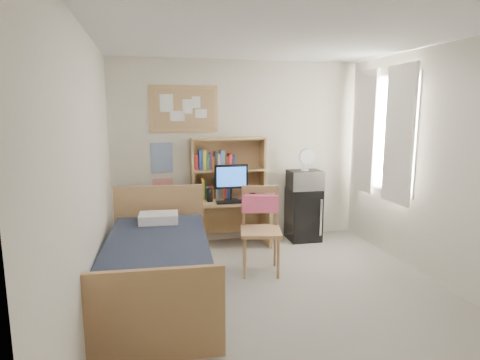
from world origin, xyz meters
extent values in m
cube|color=gray|center=(0.00, 0.00, -0.01)|extent=(3.60, 4.20, 0.02)
cube|color=white|center=(0.00, 0.00, 2.60)|extent=(3.60, 4.20, 0.02)
cube|color=silver|center=(0.00, 2.10, 1.30)|extent=(3.60, 0.04, 2.60)
cube|color=silver|center=(0.00, -2.10, 1.30)|extent=(3.60, 0.04, 2.60)
cube|color=silver|center=(-1.80, 0.00, 1.30)|extent=(0.04, 4.20, 2.60)
cube|color=silver|center=(1.80, 0.00, 1.30)|extent=(0.04, 4.20, 2.60)
cube|color=white|center=(1.75, 1.20, 1.60)|extent=(0.10, 1.40, 1.70)
cube|color=white|center=(1.72, 0.80, 1.60)|extent=(0.04, 0.55, 1.70)
cube|color=white|center=(1.72, 1.60, 1.60)|extent=(0.04, 0.55, 1.70)
cube|color=tan|center=(-0.78, 2.08, 1.92)|extent=(0.94, 0.03, 0.64)
cube|color=#27509C|center=(-1.10, 2.09, 1.25)|extent=(0.30, 0.01, 0.42)
cube|color=red|center=(-1.10, 2.09, 0.78)|extent=(0.28, 0.01, 0.36)
cube|color=tan|center=(-0.19, 1.80, 0.33)|extent=(1.08, 0.55, 0.67)
cube|color=#AB8051|center=(-0.04, 0.78, 0.51)|extent=(0.61, 0.61, 1.02)
cube|color=black|center=(0.92, 1.84, 0.38)|extent=(0.47, 0.47, 0.77)
cube|color=#1B2031|center=(-1.24, 0.39, 0.29)|extent=(1.21, 2.21, 0.59)
cube|color=tan|center=(-0.19, 1.95, 1.10)|extent=(1.05, 0.28, 0.86)
cube|color=black|center=(-0.19, 1.74, 0.92)|extent=(0.47, 0.04, 0.50)
cube|color=black|center=(-0.19, 1.60, 0.68)|extent=(0.47, 0.15, 0.02)
cube|color=black|center=(-0.49, 1.74, 0.76)|extent=(0.07, 0.07, 0.18)
cube|color=black|center=(0.11, 1.74, 0.75)|extent=(0.07, 0.07, 0.16)
cylinder|color=white|center=(-0.67, 1.70, 0.78)|extent=(0.06, 0.06, 0.22)
cube|color=#FF6188|center=(0.00, 0.98, 0.79)|extent=(0.46, 0.23, 0.21)
cube|color=silver|center=(0.92, 1.82, 0.90)|extent=(0.48, 0.37, 0.27)
cylinder|color=white|center=(0.92, 1.82, 1.18)|extent=(0.23, 0.23, 0.28)
cube|color=white|center=(-1.20, 1.14, 0.64)|extent=(0.47, 0.35, 0.11)
camera|label=1|loc=(-1.31, -3.56, 1.90)|focal=30.00mm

